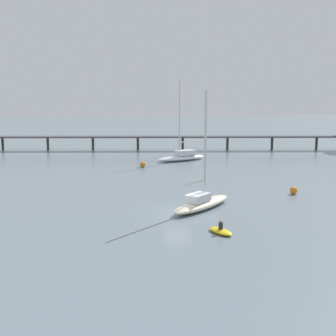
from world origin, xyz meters
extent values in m
plane|color=slate|center=(0.00, 0.00, 0.00)|extent=(400.00, 400.00, 0.00)
cube|color=#4C4C51|center=(0.00, 46.85, 2.73)|extent=(83.70, 5.72, 0.30)
cylinder|color=#38332D|center=(-31.74, 48.05, 1.29)|extent=(0.50, 0.50, 2.58)
cylinder|color=#38332D|center=(-22.67, 47.71, 1.29)|extent=(0.50, 0.50, 2.58)
cylinder|color=#38332D|center=(-13.60, 47.37, 1.29)|extent=(0.50, 0.50, 2.58)
cylinder|color=#38332D|center=(-4.53, 47.03, 1.29)|extent=(0.50, 0.50, 2.58)
cylinder|color=#38332D|center=(4.53, 46.68, 1.29)|extent=(0.50, 0.50, 2.58)
cylinder|color=#38332D|center=(13.60, 46.34, 1.29)|extent=(0.50, 0.50, 2.58)
cylinder|color=#38332D|center=(22.67, 46.00, 1.29)|extent=(0.50, 0.50, 2.58)
cylinder|color=#38332D|center=(31.74, 45.66, 1.29)|extent=(0.50, 0.50, 2.58)
ellipsoid|color=beige|center=(2.60, 1.20, 0.43)|extent=(7.47, 8.13, 0.86)
cube|color=silver|center=(2.13, 0.67, 1.23)|extent=(2.74, 2.83, 0.75)
cylinder|color=silver|center=(2.89, 1.54, 6.19)|extent=(0.23, 0.23, 10.67)
cylinder|color=silver|center=(1.83, 0.33, 2.78)|extent=(2.24, 2.54, 0.18)
ellipsoid|color=white|center=(3.16, 32.68, 0.44)|extent=(9.29, 6.66, 0.89)
cube|color=silver|center=(3.81, 33.03, 1.31)|extent=(3.83, 3.20, 0.85)
cylinder|color=silver|center=(2.76, 32.46, 7.14)|extent=(0.23, 0.23, 12.50)
cylinder|color=silver|center=(4.41, 33.36, 3.14)|extent=(3.39, 1.97, 0.18)
ellipsoid|color=yellow|center=(3.10, -6.60, 0.17)|extent=(2.25, 2.74, 0.35)
cylinder|color=#26262D|center=(3.10, -6.60, 0.62)|extent=(0.49, 0.49, 0.55)
sphere|color=tan|center=(3.10, -6.60, 1.02)|extent=(0.24, 0.24, 0.24)
sphere|color=orange|center=(13.73, 6.86, 0.42)|extent=(0.85, 0.85, 0.85)
sphere|color=orange|center=(-3.43, 26.16, 0.42)|extent=(0.84, 0.84, 0.84)
camera|label=1|loc=(-2.89, -40.00, 11.10)|focal=46.19mm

